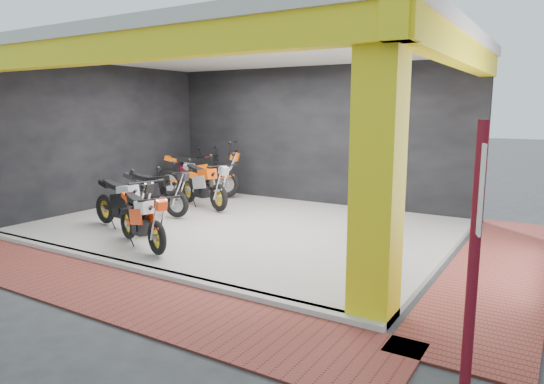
% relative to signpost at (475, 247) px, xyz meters
% --- Properties ---
extents(ground, '(80.00, 80.00, 0.00)m').
position_rel_signpost_xyz_m(ground, '(-4.94, 1.69, -1.29)').
color(ground, '#2D2D30').
rests_on(ground, ground).
extents(showroom_floor, '(8.00, 6.00, 0.10)m').
position_rel_signpost_xyz_m(showroom_floor, '(-4.94, 3.69, -1.24)').
color(showroom_floor, silver).
rests_on(showroom_floor, ground).
extents(showroom_ceiling, '(8.40, 6.40, 0.20)m').
position_rel_signpost_xyz_m(showroom_ceiling, '(-4.94, 3.69, 2.31)').
color(showroom_ceiling, beige).
rests_on(showroom_ceiling, corner_column).
extents(back_wall, '(8.20, 0.20, 3.50)m').
position_rel_signpost_xyz_m(back_wall, '(-4.94, 6.79, 0.46)').
color(back_wall, black).
rests_on(back_wall, ground).
extents(left_wall, '(0.20, 6.20, 3.50)m').
position_rel_signpost_xyz_m(left_wall, '(-9.04, 3.69, 0.46)').
color(left_wall, black).
rests_on(left_wall, ground).
extents(corner_column, '(0.50, 0.50, 3.50)m').
position_rel_signpost_xyz_m(corner_column, '(-1.19, 0.94, 0.46)').
color(corner_column, yellow).
rests_on(corner_column, ground).
extents(header_beam_front, '(8.40, 0.30, 0.40)m').
position_rel_signpost_xyz_m(header_beam_front, '(-4.94, 0.69, 2.01)').
color(header_beam_front, yellow).
rests_on(header_beam_front, corner_column).
extents(header_beam_right, '(0.30, 6.40, 0.40)m').
position_rel_signpost_xyz_m(header_beam_right, '(-0.94, 3.69, 2.01)').
color(header_beam_right, yellow).
rests_on(header_beam_right, corner_column).
extents(floor_kerb, '(8.00, 0.20, 0.10)m').
position_rel_signpost_xyz_m(floor_kerb, '(-4.94, 0.67, -1.24)').
color(floor_kerb, silver).
rests_on(floor_kerb, ground).
extents(paver_front, '(9.00, 1.40, 0.03)m').
position_rel_signpost_xyz_m(paver_front, '(-4.94, -0.11, -1.27)').
color(paver_front, brown).
rests_on(paver_front, ground).
extents(paver_right, '(1.40, 7.00, 0.03)m').
position_rel_signpost_xyz_m(paver_right, '(-0.14, 3.69, -1.27)').
color(paver_right, brown).
rests_on(paver_right, ground).
extents(signpost, '(0.12, 0.32, 2.35)m').
position_rel_signpost_xyz_m(signpost, '(0.00, 0.00, 0.00)').
color(signpost, maroon).
rests_on(signpost, ground).
extents(moto_hero, '(2.03, 1.34, 1.16)m').
position_rel_signpost_xyz_m(moto_hero, '(-4.91, 1.19, -0.61)').
color(moto_hero, '#FD3A0A').
rests_on(moto_hero, showroom_floor).
extents(moto_row_a, '(2.11, 1.06, 1.23)m').
position_rel_signpost_xyz_m(moto_row_a, '(-6.10, 2.02, -0.57)').
color(moto_row_a, black).
rests_on(moto_row_a, showroom_floor).
extents(moto_row_b, '(2.09, 0.98, 1.23)m').
position_rel_signpost_xyz_m(moto_row_b, '(-6.52, 3.41, -0.57)').
color(moto_row_b, black).
rests_on(moto_row_b, showroom_floor).
extents(moto_row_c, '(2.29, 1.46, 1.31)m').
position_rel_signpost_xyz_m(moto_row_c, '(-6.14, 4.40, -0.53)').
color(moto_row_c, '#9C9FA3').
rests_on(moto_row_c, showroom_floor).
extents(moto_row_d, '(2.58, 1.80, 1.48)m').
position_rel_signpost_xyz_m(moto_row_d, '(-7.07, 5.93, -0.45)').
color(moto_row_d, '#DD5209').
rests_on(moto_row_d, showroom_floor).
extents(moto_row_e, '(2.17, 1.06, 1.27)m').
position_rel_signpost_xyz_m(moto_row_e, '(-8.09, 6.23, -0.55)').
color(moto_row_e, red).
rests_on(moto_row_e, showroom_floor).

